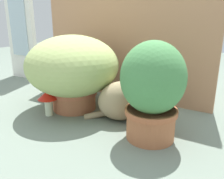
% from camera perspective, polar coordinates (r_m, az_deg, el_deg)
% --- Properties ---
extents(ground_plane, '(6.00, 6.00, 0.00)m').
position_cam_1_polar(ground_plane, '(1.35, -8.11, -7.46)').
color(ground_plane, slate).
extents(cardboard_backdrop, '(1.23, 0.03, 0.81)m').
position_cam_1_polar(cardboard_backdrop, '(1.64, 2.62, 11.97)').
color(cardboard_backdrop, tan).
rests_on(cardboard_backdrop, ground).
extents(window_panel_white, '(0.31, 0.05, 0.91)m').
position_cam_1_polar(window_panel_white, '(2.31, -20.86, 13.85)').
color(window_panel_white, white).
rests_on(window_panel_white, ground).
extents(grass_planter, '(0.55, 0.55, 0.45)m').
position_cam_1_polar(grass_planter, '(1.45, -9.31, 4.95)').
color(grass_planter, '#AC6341').
rests_on(grass_planter, ground).
extents(leafy_planter, '(0.29, 0.29, 0.46)m').
position_cam_1_polar(leafy_planter, '(1.09, 9.55, 0.19)').
color(leafy_planter, '#B06640').
rests_on(leafy_planter, ground).
extents(cat, '(0.36, 0.30, 0.32)m').
position_cam_1_polar(cat, '(1.32, 3.04, -2.19)').
color(cat, tan).
rests_on(cat, ground).
extents(mushroom_ornament_red, '(0.11, 0.11, 0.15)m').
position_cam_1_polar(mushroom_ornament_red, '(1.42, -14.98, -1.83)').
color(mushroom_ornament_red, silver).
rests_on(mushroom_ornament_red, ground).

